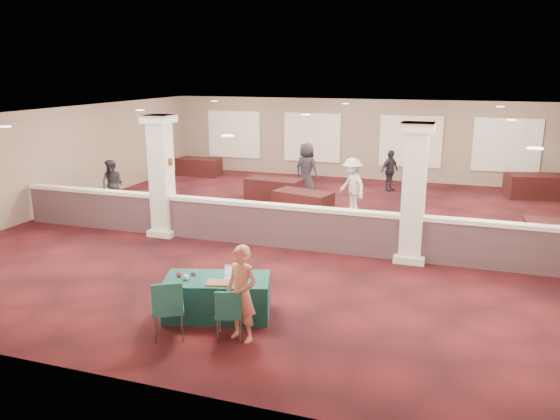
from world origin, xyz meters
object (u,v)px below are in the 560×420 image
(far_table_back_right, at_px, (537,186))
(conf_chair_main, at_px, (229,310))
(woman, at_px, (242,294))
(attendee_a, at_px, (112,184))
(attendee_d, at_px, (306,169))
(far_table_front_center, at_px, (303,203))
(conf_chair_side, at_px, (168,305))
(near_table, at_px, (218,297))
(attendee_b, at_px, (352,186))
(far_table_back_left, at_px, (199,167))
(far_table_front_left, at_px, (151,204))
(far_table_back_center, at_px, (274,189))
(attendee_c, at_px, (390,171))

(far_table_back_right, bearing_deg, conf_chair_main, -114.67)
(woman, relative_size, attendee_a, 1.02)
(attendee_d, bearing_deg, far_table_front_center, 123.11)
(conf_chair_side, distance_m, far_table_back_right, 14.88)
(conf_chair_main, relative_size, conf_chair_side, 0.87)
(near_table, distance_m, attendee_b, 8.07)
(woman, bearing_deg, attendee_b, 104.76)
(far_table_back_left, height_order, attendee_b, attendee_b)
(near_table, bearing_deg, far_table_front_center, 77.48)
(far_table_front_left, bearing_deg, conf_chair_main, -50.23)
(woman, relative_size, attendee_d, 0.86)
(far_table_back_center, relative_size, attendee_c, 1.24)
(woman, bearing_deg, far_table_back_right, 81.07)
(conf_chair_main, distance_m, far_table_front_center, 8.21)
(far_table_front_left, distance_m, far_table_back_left, 6.38)
(near_table, bearing_deg, conf_chair_side, -126.46)
(far_table_back_center, bearing_deg, attendee_a, -148.91)
(far_table_front_center, xyz_separation_m, attendee_c, (2.05, 4.27, 0.40))
(far_table_back_left, height_order, attendee_c, attendee_c)
(attendee_c, bearing_deg, conf_chair_side, -157.30)
(near_table, relative_size, far_table_back_right, 0.93)
(conf_chair_side, height_order, attendee_b, attendee_b)
(attendee_a, bearing_deg, far_table_front_center, 12.33)
(conf_chair_side, xyz_separation_m, far_table_back_center, (-1.62, 9.90, -0.23))
(far_table_back_center, height_order, attendee_a, attendee_a)
(conf_chair_main, xyz_separation_m, attendee_d, (-1.76, 10.69, 0.41))
(far_table_back_left, relative_size, attendee_b, 1.03)
(attendee_b, relative_size, attendee_d, 0.92)
(near_table, xyz_separation_m, far_table_back_right, (6.50, 12.12, 0.05))
(attendee_a, xyz_separation_m, attendee_b, (7.33, 1.90, 0.07))
(far_table_front_left, xyz_separation_m, attendee_c, (6.50, 5.70, 0.43))
(near_table, height_order, far_table_back_right, far_table_back_right)
(conf_chair_main, xyz_separation_m, woman, (0.19, 0.09, 0.28))
(attendee_b, bearing_deg, attendee_d, 179.18)
(far_table_back_left, height_order, far_table_back_center, far_table_back_center)
(near_table, bearing_deg, attendee_a, 119.94)
(far_table_back_center, bearing_deg, woman, -73.78)
(far_table_back_center, bearing_deg, attendee_d, 53.10)
(near_table, relative_size, woman, 1.16)
(conf_chair_main, distance_m, far_table_back_right, 14.20)
(conf_chair_main, bearing_deg, far_table_front_left, 110.21)
(conf_chair_side, xyz_separation_m, far_table_front_left, (-4.62, 7.00, -0.29))
(near_table, bearing_deg, attendee_d, 79.96)
(attendee_a, bearing_deg, attendee_c, 35.07)
(attendee_c, bearing_deg, far_table_back_right, -53.16)
(far_table_back_right, xyz_separation_m, attendee_d, (-7.68, -2.21, 0.53))
(far_table_back_right, bearing_deg, attendee_c, -174.29)
(near_table, distance_m, far_table_back_left, 13.76)
(near_table, bearing_deg, far_table_back_center, 85.94)
(near_table, distance_m, attendee_a, 8.93)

